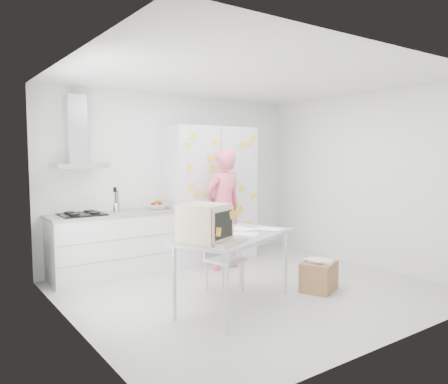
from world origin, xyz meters
TOP-DOWN VIEW (x-y plane):
  - floor at (0.00, 0.00)m, footprint 4.50×4.00m
  - walls at (0.00, 0.72)m, footprint 4.52×4.01m
  - ceiling at (0.00, 0.00)m, footprint 4.50×4.00m
  - counter_run at (-1.20, 1.70)m, footprint 1.84×0.63m
  - range_hood at (-1.65, 1.84)m, footprint 0.70×0.48m
  - tall_cabinet at (0.45, 1.67)m, footprint 1.50×0.68m
  - person at (0.32, 1.10)m, footprint 0.71×0.51m
  - desk at (-0.86, -0.45)m, footprint 1.74×1.33m
  - chair at (-0.38, 0.18)m, footprint 0.48×0.48m
  - cardboard_box at (0.69, -0.52)m, footprint 0.58×0.53m

SIDE VIEW (x-z plane):
  - floor at x=0.00m, z-range -0.02..0.00m
  - cardboard_box at x=0.69m, z-range -0.01..0.40m
  - counter_run at x=-1.20m, z-range -0.17..1.11m
  - chair at x=-0.38m, z-range 0.06..0.94m
  - person at x=0.32m, z-range 0.00..1.85m
  - desk at x=-0.86m, z-range 0.32..1.56m
  - tall_cabinet at x=0.45m, z-range 0.00..2.20m
  - walls at x=0.00m, z-range 0.00..2.70m
  - range_hood at x=-1.65m, z-range 1.45..2.46m
  - ceiling at x=0.00m, z-range 2.69..2.71m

